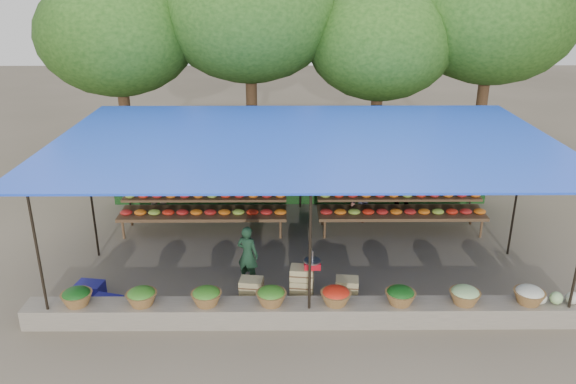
{
  "coord_description": "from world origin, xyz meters",
  "views": [
    {
      "loc": [
        -0.45,
        -11.76,
        6.1
      ],
      "look_at": [
        -0.37,
        0.2,
        1.5
      ],
      "focal_mm": 35.0,
      "sensor_mm": 36.0,
      "label": 1
    }
  ],
  "objects_px": {
    "crate_counter": "(300,288)",
    "blue_crate_front": "(107,306)",
    "vendor_seated": "(248,255)",
    "blue_crate_back": "(90,290)",
    "weighing_scale": "(312,264)"
  },
  "relations": [
    {
      "from": "blue_crate_back",
      "to": "weighing_scale",
      "type": "bearing_deg",
      "value": 6.42
    },
    {
      "from": "crate_counter",
      "to": "blue_crate_back",
      "type": "distance_m",
      "value": 4.27
    },
    {
      "from": "vendor_seated",
      "to": "blue_crate_front",
      "type": "height_order",
      "value": "vendor_seated"
    },
    {
      "from": "crate_counter",
      "to": "blue_crate_front",
      "type": "bearing_deg",
      "value": -173.88
    },
    {
      "from": "weighing_scale",
      "to": "blue_crate_back",
      "type": "relative_size",
      "value": 0.68
    },
    {
      "from": "crate_counter",
      "to": "vendor_seated",
      "type": "height_order",
      "value": "vendor_seated"
    },
    {
      "from": "crate_counter",
      "to": "blue_crate_front",
      "type": "height_order",
      "value": "crate_counter"
    },
    {
      "from": "crate_counter",
      "to": "weighing_scale",
      "type": "height_order",
      "value": "weighing_scale"
    },
    {
      "from": "vendor_seated",
      "to": "crate_counter",
      "type": "bearing_deg",
      "value": 169.18
    },
    {
      "from": "crate_counter",
      "to": "vendor_seated",
      "type": "bearing_deg",
      "value": 144.57
    },
    {
      "from": "weighing_scale",
      "to": "vendor_seated",
      "type": "height_order",
      "value": "vendor_seated"
    },
    {
      "from": "blue_crate_back",
      "to": "crate_counter",
      "type": "bearing_deg",
      "value": 6.28
    },
    {
      "from": "vendor_seated",
      "to": "blue_crate_front",
      "type": "relative_size",
      "value": 2.35
    },
    {
      "from": "blue_crate_front",
      "to": "blue_crate_back",
      "type": "distance_m",
      "value": 0.79
    },
    {
      "from": "vendor_seated",
      "to": "blue_crate_front",
      "type": "bearing_deg",
      "value": 48.42
    }
  ]
}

